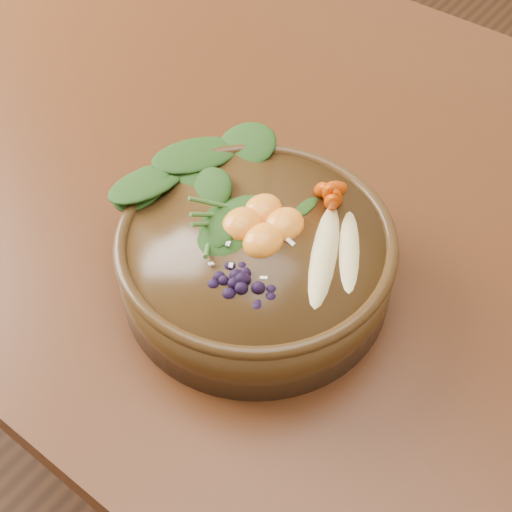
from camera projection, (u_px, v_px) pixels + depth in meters
ground at (280, 442)px, 1.46m from camera, size 4.00×4.00×0.00m
dining_table at (293, 222)px, 0.97m from camera, size 1.60×0.90×0.75m
stoneware_bowl at (256, 262)px, 0.75m from camera, size 0.37×0.37×0.08m
kale_heap at (232, 175)px, 0.75m from camera, size 0.23×0.22×0.04m
carrot_cluster at (326, 169)px, 0.73m from camera, size 0.08×0.08×0.08m
banana_halves at (338, 243)px, 0.69m from camera, size 0.11×0.16×0.03m
mandarin_cluster at (263, 215)px, 0.72m from camera, size 0.11×0.11×0.03m
blueberry_pile at (241, 269)px, 0.67m from camera, size 0.16×0.14×0.04m
coconut_flakes at (252, 250)px, 0.70m from camera, size 0.11×0.10×0.01m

